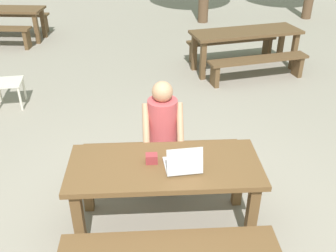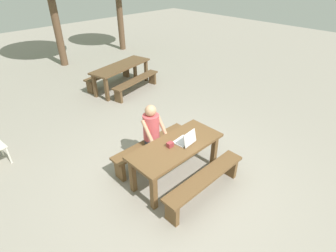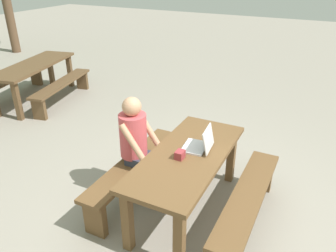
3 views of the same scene
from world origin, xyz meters
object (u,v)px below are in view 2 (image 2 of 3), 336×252
Objects in this scene: picnic_table_mid at (121,69)px; laptop at (186,140)px; picnic_table_front at (176,150)px; small_pouch at (170,145)px; person_seated at (153,130)px.

laptop is at bearing -123.32° from picnic_table_mid.
small_pouch is at bearing 163.09° from picnic_table_front.
picnic_table_front is 16.21× the size of small_pouch.
person_seated is 0.58× the size of picnic_table_mid.
small_pouch is 4.38m from picnic_table_mid.
person_seated is (0.01, 0.63, 0.12)m from picnic_table_front.
picnic_table_front is at bearing -31.43° from laptop.
picnic_table_front is 0.20m from small_pouch.
person_seated is at bearing 88.75° from picnic_table_front.
small_pouch is at bearing -127.16° from picnic_table_mid.
person_seated is (0.13, 0.60, -0.04)m from small_pouch.
small_pouch is at bearing -102.07° from person_seated.
small_pouch is at bearing -27.78° from laptop.
small_pouch is (-0.27, 0.11, -0.02)m from laptop.
person_seated reaches higher than laptop.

